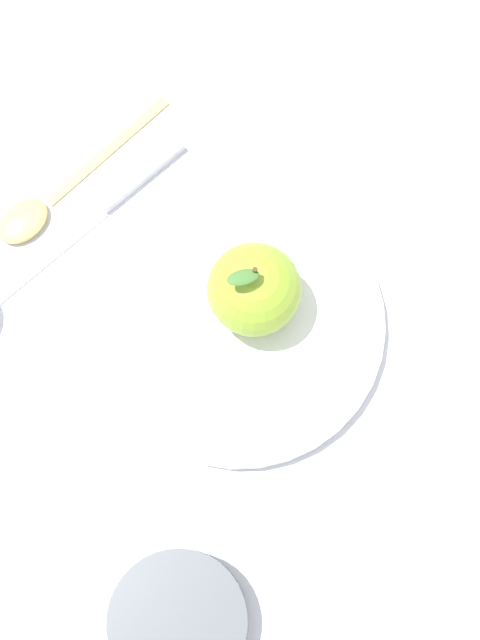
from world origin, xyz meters
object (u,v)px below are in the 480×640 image
at_px(dinner_plate, 240,323).
at_px(side_bowl, 178,620).
at_px(knife, 99,209).
at_px(apple, 255,292).
at_px(spoon, 43,204).

distance_m(dinner_plate, side_bowl, 0.24).
relative_size(dinner_plate, knife, 1.04).
bearing_deg(apple, dinner_plate, 19.71).
height_order(dinner_plate, side_bowl, side_bowl).
relative_size(dinner_plate, spoon, 1.27).
height_order(knife, spoon, spoon).
xyz_separation_m(dinner_plate, knife, (0.05, -0.15, -0.01)).
relative_size(side_bowl, spoon, 0.55).
height_order(dinner_plate, spoon, dinner_plate).
xyz_separation_m(apple, side_bowl, (0.17, 0.18, -0.03)).
bearing_deg(dinner_plate, spoon, -62.27).
bearing_deg(apple, spoon, -57.13).
xyz_separation_m(dinner_plate, side_bowl, (0.15, 0.18, 0.01)).
xyz_separation_m(apple, spoon, (0.11, -0.17, -0.05)).
distance_m(side_bowl, spoon, 0.36).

